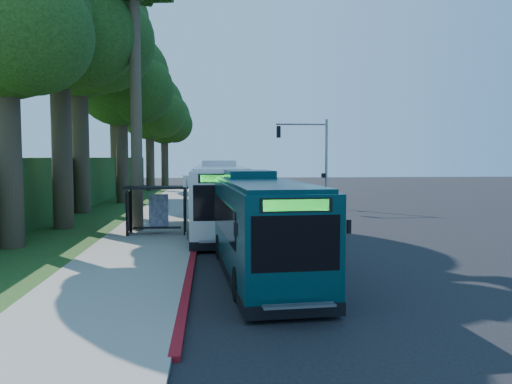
{
  "coord_description": "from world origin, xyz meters",
  "views": [
    {
      "loc": [
        -4.25,
        -28.64,
        4.04
      ],
      "look_at": [
        -1.57,
        1.0,
        1.95
      ],
      "focal_mm": 35.0,
      "sensor_mm": 36.0,
      "label": 1
    }
  ],
  "objects": [
    {
      "name": "ground",
      "position": [
        0.0,
        0.0,
        0.0
      ],
      "size": [
        140.0,
        140.0,
        0.0
      ],
      "primitive_type": "plane",
      "color": "black",
      "rests_on": "ground"
    },
    {
      "name": "tree_5",
      "position": [
        -10.41,
        39.99,
        8.96
      ],
      "size": [
        7.35,
        7.0,
        12.86
      ],
      "color": "#382B1E",
      "rests_on": "ground"
    },
    {
      "name": "tree_1",
      "position": [
        -13.37,
        7.98,
        12.73
      ],
      "size": [
        10.5,
        10.0,
        18.26
      ],
      "color": "#382B1E",
      "rests_on": "ground"
    },
    {
      "name": "teal_bus",
      "position": [
        -2.63,
        -10.93,
        1.72
      ],
      "size": [
        3.33,
        11.96,
        3.52
      ],
      "rotation": [
        0.0,
        0.0,
        0.07
      ],
      "color": "#092E33",
      "rests_on": "ground"
    },
    {
      "name": "traffic_signal_pole",
      "position": [
        3.78,
        10.0,
        4.42
      ],
      "size": [
        4.1,
        0.3,
        7.0
      ],
      "color": "gray",
      "rests_on": "ground"
    },
    {
      "name": "tree_6",
      "position": [
        -12.91,
        -6.01,
        9.71
      ],
      "size": [
        7.56,
        7.2,
        13.74
      ],
      "color": "#382B1E",
      "rests_on": "ground"
    },
    {
      "name": "pickup",
      "position": [
        0.87,
        7.75,
        0.67
      ],
      "size": [
        2.77,
        5.05,
        1.34
      ],
      "primitive_type": "imported",
      "rotation": [
        0.0,
        0.0,
        -0.12
      ],
      "color": "beige",
      "rests_on": "ground"
    },
    {
      "name": "grass_verge",
      "position": [
        -13.0,
        5.0,
        0.03
      ],
      "size": [
        8.0,
        70.0,
        0.06
      ],
      "primitive_type": "cube",
      "color": "#234719",
      "rests_on": "ground"
    },
    {
      "name": "bus_shelter",
      "position": [
        -7.26,
        -2.86,
        1.81
      ],
      "size": [
        3.2,
        1.51,
        2.55
      ],
      "color": "black",
      "rests_on": "ground"
    },
    {
      "name": "white_bus",
      "position": [
        -3.8,
        -1.43,
        1.88
      ],
      "size": [
        2.79,
        12.9,
        3.85
      ],
      "rotation": [
        0.0,
        0.0,
        -0.0
      ],
      "color": "silver",
      "rests_on": "ground"
    },
    {
      "name": "stop_sign_pole",
      "position": [
        -5.4,
        -5.0,
        2.08
      ],
      "size": [
        0.35,
        0.06,
        3.17
      ],
      "color": "gray",
      "rests_on": "ground"
    },
    {
      "name": "tree_4",
      "position": [
        -11.4,
        31.98,
        9.73
      ],
      "size": [
        8.4,
        8.0,
        14.14
      ],
      "color": "#382B1E",
      "rests_on": "ground"
    },
    {
      "name": "tree_0",
      "position": [
        -12.4,
        -0.02,
        11.2
      ],
      "size": [
        8.4,
        8.0,
        15.7
      ],
      "color": "#382B1E",
      "rests_on": "ground"
    },
    {
      "name": "tree_2",
      "position": [
        -11.89,
        15.98,
        10.48
      ],
      "size": [
        8.82,
        8.4,
        15.12
      ],
      "color": "#382B1E",
      "rests_on": "ground"
    },
    {
      "name": "sidewalk",
      "position": [
        -7.3,
        0.0,
        0.06
      ],
      "size": [
        4.5,
        70.0,
        0.12
      ],
      "primitive_type": "cube",
      "color": "gray",
      "rests_on": "ground"
    },
    {
      "name": "tree_3",
      "position": [
        -13.88,
        23.98,
        11.98
      ],
      "size": [
        10.08,
        9.6,
        17.28
      ],
      "color": "#382B1E",
      "rests_on": "ground"
    },
    {
      "name": "red_curb",
      "position": [
        -5.0,
        -4.0,
        0.07
      ],
      "size": [
        0.25,
        30.0,
        0.13
      ],
      "primitive_type": "cube",
      "color": "maroon",
      "rests_on": "ground"
    }
  ]
}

